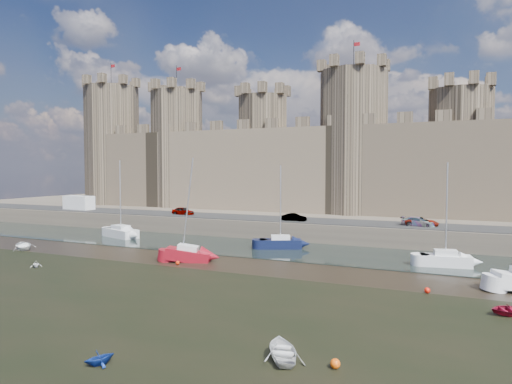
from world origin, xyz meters
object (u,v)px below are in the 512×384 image
Objects in this scene: sailboat_1 at (280,242)px; sailboat_2 at (446,259)px; car_1 at (294,217)px; sailboat_4 at (188,254)px; car_0 at (183,211)px; car_2 at (418,222)px; car_3 at (422,222)px; van at (79,203)px; dinghy_1 at (99,358)px; sailboat_0 at (121,232)px.

sailboat_2 reaches higher than sailboat_1.
sailboat_4 is (-5.31, -18.56, -2.26)m from car_1.
car_2 is (34.76, 0.06, -0.03)m from car_0.
car_2 reaches higher than car_3.
sailboat_4 is at bearing -24.53° from van.
sailboat_2 is at bearing -1.09° from sailboat_4.
van reaches higher than car_2.
car_1 is 0.60× the size of van.
car_2 is at bearing -81.31° from car_0.
car_3 is at bearing -39.59° from car_2.
car_3 is 0.41× the size of sailboat_1.
dinghy_1 is at bearing -39.19° from van.
dinghy_1 is at bearing -143.23° from car_0.
sailboat_0 is at bearing -13.69° from dinghy_1.
sailboat_4 is at bearing -171.84° from sailboat_2.
sailboat_1 reaches higher than car_0.
car_1 is 0.82× the size of car_2.
car_3 is at bearing 5.21° from van.
van is at bearing -6.78° from dinghy_1.
sailboat_4 reaches higher than dinghy_1.
sailboat_0 is 43.16m from dinghy_1.
car_3 is 12.55m from sailboat_2.
car_2 is at bearing -67.93° from dinghy_1.
sailboat_2 reaches higher than car_0.
van is 0.55× the size of sailboat_2.
sailboat_4 reaches higher than car_1.
sailboat_4 is (13.40, -19.62, -2.34)m from car_0.
sailboat_2 is 34.98m from dinghy_1.
car_0 is 0.65× the size of van.
sailboat_4 reaches higher than car_0.
car_1 is 19.44m from sailboat_4.
sailboat_1 is at bearing 161.59° from sailboat_2.
sailboat_2 is at bearing -116.65° from car_1.
car_0 is 48.92m from dinghy_1.
car_1 is at bearing 54.96° from sailboat_4.
car_3 is at bearing -83.36° from car_1.
sailboat_1 is 6.97× the size of dinghy_1.
sailboat_0 is (-38.89, -9.61, -2.26)m from car_2.
car_0 is at bearing 84.51° from sailboat_0.
car_2 is 44.75m from dinghy_1.
car_2 is 0.37× the size of sailboat_4.
dinghy_1 is (27.20, -33.50, -0.45)m from sailboat_0.
van is 20.06m from sailboat_0.
car_2 is 1.00× the size of car_3.
sailboat_0 is 0.99× the size of sailboat_4.
car_1 is 0.31× the size of sailboat_0.
sailboat_2 is 0.94× the size of sailboat_4.
sailboat_0 is at bearing 167.47° from sailboat_2.
car_3 is at bearing 94.73° from sailboat_2.
car_3 is 0.40× the size of sailboat_2.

